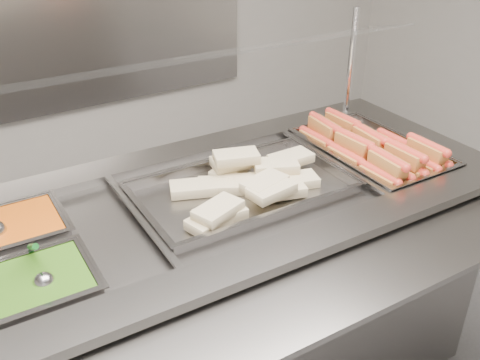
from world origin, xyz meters
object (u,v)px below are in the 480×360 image
steam_counter (228,297)px  pan_wraps (243,192)px  sneeze_guard (192,62)px  serving_spoon (42,276)px  pan_hotdogs (370,157)px

steam_counter → pan_wraps: size_ratio=2.75×
sneeze_guard → pan_wraps: bearing=-76.5°
steam_counter → serving_spoon: size_ratio=10.60×
pan_wraps → serving_spoon: size_ratio=3.85×
pan_wraps → pan_hotdogs: bearing=-1.8°
sneeze_guard → serving_spoon: bearing=-150.9°
steam_counter → pan_wraps: bearing=-1.8°
pan_wraps → sneeze_guard: bearing=103.5°
steam_counter → serving_spoon: (-0.69, -0.14, 0.51)m
sneeze_guard → serving_spoon: (-0.70, -0.39, -0.39)m
steam_counter → pan_hotdogs: 0.83m
steam_counter → serving_spoon: bearing=-168.2°
steam_counter → pan_hotdogs: size_ratio=3.40×
steam_counter → pan_hotdogs: pan_hotdogs is taller
sneeze_guard → pan_hotdogs: sneeze_guard is taller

